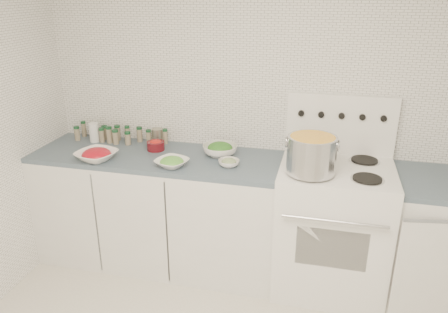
% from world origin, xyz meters
% --- Properties ---
extents(room_walls, '(3.54, 3.04, 2.52)m').
position_xyz_m(room_walls, '(0.00, 0.00, 1.56)').
color(room_walls, white).
rests_on(room_walls, ground).
extents(counter_left, '(1.85, 0.62, 0.90)m').
position_xyz_m(counter_left, '(-0.82, 1.19, 0.45)').
color(counter_left, white).
rests_on(counter_left, ground).
extents(stove, '(0.76, 0.70, 1.36)m').
position_xyz_m(stove, '(0.48, 1.19, 0.50)').
color(stove, white).
rests_on(stove, ground).
extents(stock_pot, '(0.34, 0.31, 0.24)m').
position_xyz_m(stock_pot, '(0.30, 1.02, 1.08)').
color(stock_pot, silver).
rests_on(stock_pot, stove).
extents(bowl_tomato, '(0.34, 0.34, 0.09)m').
position_xyz_m(bowl_tomato, '(-1.20, 0.99, 0.94)').
color(bowl_tomato, white).
rests_on(bowl_tomato, counter_left).
extents(bowl_snowpea, '(0.28, 0.28, 0.07)m').
position_xyz_m(bowl_snowpea, '(-0.64, 1.00, 0.93)').
color(bowl_snowpea, white).
rests_on(bowl_snowpea, counter_left).
extents(bowl_broccoli, '(0.26, 0.26, 0.10)m').
position_xyz_m(bowl_broccoli, '(-0.36, 1.29, 0.95)').
color(bowl_broccoli, white).
rests_on(bowl_broccoli, counter_left).
extents(bowl_zucchini, '(0.19, 0.19, 0.06)m').
position_xyz_m(bowl_zucchini, '(-0.25, 1.10, 0.93)').
color(bowl_zucchini, white).
rests_on(bowl_zucchini, counter_left).
extents(bowl_pepper, '(0.13, 0.13, 0.08)m').
position_xyz_m(bowl_pepper, '(-0.87, 1.29, 0.94)').
color(bowl_pepper, '#500D14').
rests_on(bowl_pepper, counter_left).
extents(salt_canister, '(0.10, 0.10, 0.15)m').
position_xyz_m(salt_canister, '(-1.42, 1.35, 0.98)').
color(salt_canister, white).
rests_on(salt_canister, counter_left).
extents(tin_can, '(0.09, 0.09, 0.11)m').
position_xyz_m(tin_can, '(-0.92, 1.45, 0.96)').
color(tin_can, gray).
rests_on(tin_can, counter_left).
extents(spice_cluster, '(0.76, 0.16, 0.13)m').
position_xyz_m(spice_cluster, '(-1.26, 1.40, 0.96)').
color(spice_cluster, gray).
rests_on(spice_cluster, counter_left).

